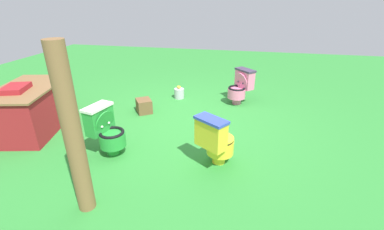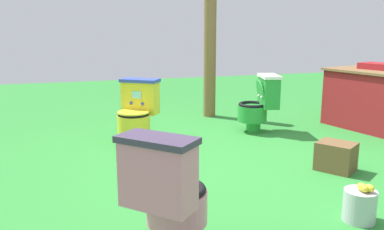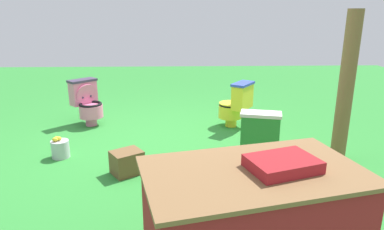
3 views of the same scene
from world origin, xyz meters
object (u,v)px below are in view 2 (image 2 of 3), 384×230
toilet_pink (168,191)px  toilet_green (260,103)px  small_crate (336,156)px  toilet_yellow (137,111)px  lemon_bucket (360,205)px  wooden_post (210,56)px

toilet_pink → toilet_green: size_ratio=1.00×
toilet_pink → small_crate: toilet_pink is taller
toilet_yellow → lemon_bucket: (2.38, 1.12, -0.25)m
small_crate → lemon_bucket: 1.02m
wooden_post → lemon_bucket: size_ratio=6.52×
toilet_pink → lemon_bucket: bearing=44.8°
toilet_green → small_crate: 1.52m
toilet_green → toilet_yellow: (0.03, -1.57, -0.00)m
toilet_green → toilet_yellow: size_ratio=1.00×
wooden_post → lemon_bucket: bearing=-2.5°
toilet_green → small_crate: toilet_green is taller
toilet_green → toilet_pink: bearing=157.0°
toilet_yellow → small_crate: 2.19m
small_crate → lemon_bucket: bearing=-28.0°
small_crate → wooden_post: bearing=-172.8°
toilet_green → wooden_post: (-1.07, -0.29, 0.53)m
toilet_pink → lemon_bucket: toilet_pink is taller
toilet_green → lemon_bucket: 2.46m
wooden_post → small_crate: (2.57, 0.33, -0.77)m
toilet_pink → toilet_green: same height
toilet_pink → toilet_green: (-2.38, 1.78, 0.00)m
wooden_post → small_crate: size_ratio=5.54×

